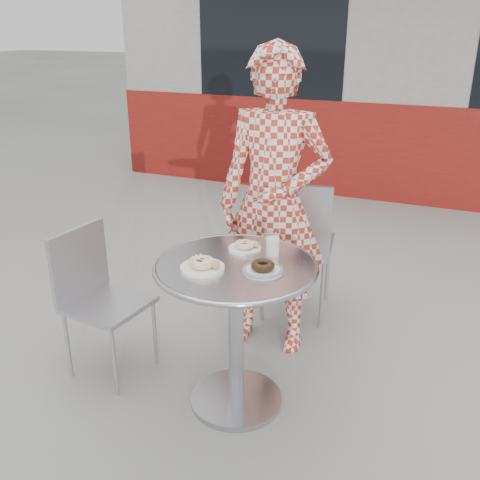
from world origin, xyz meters
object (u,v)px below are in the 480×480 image
at_px(chair_far, 296,272).
at_px(plate_checker, 263,268).
at_px(plate_near, 203,265).
at_px(bistro_table, 236,300).
at_px(seated_person, 274,205).
at_px(chair_left, 110,330).
at_px(plate_far, 245,246).
at_px(milk_cup, 272,246).

height_order(chair_far, plate_checker, chair_far).
relative_size(plate_near, plate_checker, 1.08).
bearing_deg(chair_far, bistro_table, 81.56).
height_order(bistro_table, seated_person, seated_person).
xyz_separation_m(chair_far, chair_left, (-0.71, -0.99, -0.04)).
distance_m(bistro_table, plate_far, 0.26).
bearing_deg(bistro_table, chair_left, -179.04).
relative_size(plate_far, plate_checker, 0.87).
bearing_deg(seated_person, plate_checker, -77.64).
distance_m(plate_far, milk_cup, 0.14).
bearing_deg(plate_near, chair_far, 85.02).
height_order(plate_near, plate_checker, plate_near).
bearing_deg(plate_far, chair_left, -165.45).
xyz_separation_m(plate_far, plate_checker, (0.16, -0.19, -0.00)).
height_order(plate_near, milk_cup, milk_cup).
bearing_deg(plate_checker, chair_far, 98.54).
xyz_separation_m(seated_person, plate_near, (-0.07, -0.70, -0.07)).
bearing_deg(milk_cup, chair_far, 98.90).
bearing_deg(plate_far, seated_person, 92.29).
height_order(plate_far, milk_cup, milk_cup).
relative_size(chair_left, plate_far, 5.04).
xyz_separation_m(chair_left, plate_near, (0.61, -0.09, 0.53)).
distance_m(bistro_table, chair_left, 0.79).
bearing_deg(plate_near, plate_checker, 17.86).
height_order(chair_far, plate_far, chair_far).
xyz_separation_m(bistro_table, chair_left, (-0.72, -0.01, -0.32)).
bearing_deg(plate_checker, milk_cup, 96.92).
distance_m(chair_far, plate_near, 1.19).
bearing_deg(plate_near, plate_far, 72.76).
xyz_separation_m(chair_left, plate_far, (0.70, 0.18, 0.52)).
relative_size(chair_far, milk_cup, 8.77).
height_order(plate_far, plate_checker, plate_checker).
relative_size(bistro_table, plate_checker, 4.20).
height_order(chair_far, milk_cup, chair_far).
bearing_deg(plate_checker, bistro_table, 169.51).
bearing_deg(plate_checker, plate_near, -162.14).
bearing_deg(plate_near, milk_cup, 49.21).
relative_size(bistro_table, chair_left, 0.96).
bearing_deg(seated_person, bistro_table, -89.59).
distance_m(chair_left, plate_near, 0.81).
xyz_separation_m(bistro_table, chair_far, (-0.01, 0.98, -0.29)).
relative_size(bistro_table, plate_far, 4.83).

